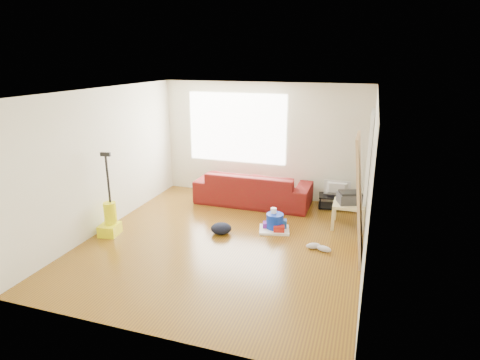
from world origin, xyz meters
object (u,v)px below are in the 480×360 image
(cleaning_tray, at_px, (275,228))
(vacuum, at_px, (110,220))
(sofa, at_px, (253,203))
(bucket, at_px, (275,230))
(backpack, at_px, (221,234))
(tv_stand, at_px, (336,201))
(side_table, at_px, (349,207))

(cleaning_tray, bearing_deg, vacuum, -159.11)
(sofa, relative_size, bucket, 7.79)
(vacuum, bearing_deg, backpack, 10.07)
(tv_stand, bearing_deg, cleaning_tray, -128.19)
(sofa, relative_size, side_table, 4.18)
(sofa, bearing_deg, cleaning_tray, 122.02)
(tv_stand, height_order, cleaning_tray, tv_stand)
(tv_stand, distance_m, vacuum, 4.46)
(tv_stand, height_order, vacuum, vacuum)
(sofa, bearing_deg, side_table, 162.13)
(sofa, xyz_separation_m, backpack, (-0.10, -1.66, 0.00))
(sofa, height_order, tv_stand, sofa)
(side_table, bearing_deg, backpack, -154.18)
(side_table, distance_m, cleaning_tray, 1.40)
(sofa, distance_m, tv_stand, 1.73)
(vacuum, bearing_deg, cleaning_tray, 12.42)
(bucket, bearing_deg, backpack, -152.21)
(sofa, relative_size, backpack, 6.57)
(sofa, height_order, bucket, sofa)
(cleaning_tray, relative_size, vacuum, 0.42)
(sofa, relative_size, tv_stand, 3.24)
(vacuum, bearing_deg, bucket, 13.15)
(side_table, xyz_separation_m, bucket, (-1.24, -0.56, -0.39))
(bucket, bearing_deg, side_table, 24.42)
(sofa, bearing_deg, bucket, 122.13)
(bucket, bearing_deg, cleaning_tray, -61.97)
(cleaning_tray, bearing_deg, sofa, 122.02)
(sofa, bearing_deg, vacuum, 49.55)
(tv_stand, relative_size, cleaning_tray, 1.21)
(sofa, xyz_separation_m, cleaning_tray, (0.78, -1.24, 0.06))
(side_table, relative_size, cleaning_tray, 0.94)
(side_table, xyz_separation_m, backpack, (-2.11, -1.02, -0.39))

